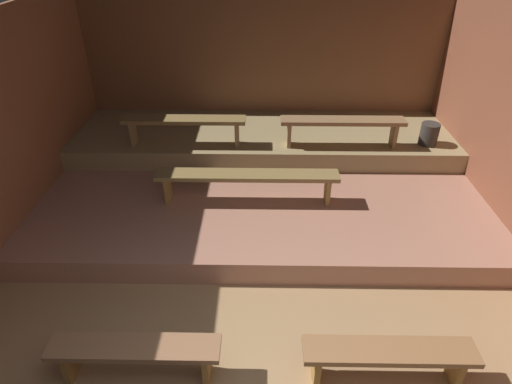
# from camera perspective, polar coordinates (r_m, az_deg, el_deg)

# --- Properties ---
(ground) EXTENTS (6.31, 5.92, 0.08)m
(ground) POSITION_cam_1_polar(r_m,az_deg,el_deg) (5.21, 0.83, -5.73)
(ground) COLOR #9D7951
(wall_back) EXTENTS (6.31, 0.06, 2.45)m
(wall_back) POSITION_cam_1_polar(r_m,az_deg,el_deg) (6.97, 1.01, 16.16)
(wall_back) COLOR brown
(wall_back) RESTS_ON ground
(wall_left) EXTENTS (0.06, 5.92, 2.45)m
(wall_left) POSITION_cam_1_polar(r_m,az_deg,el_deg) (5.32, -30.78, 6.18)
(wall_left) COLOR brown
(wall_left) RESTS_ON ground
(platform_lower) EXTENTS (5.51, 3.46, 0.28)m
(platform_lower) POSITION_cam_1_polar(r_m,az_deg,el_deg) (5.80, 0.88, 0.75)
(platform_lower) COLOR #A6725C
(platform_lower) RESTS_ON ground
(platform_middle) EXTENTS (5.51, 1.58, 0.28)m
(platform_middle) POSITION_cam_1_polar(r_m,az_deg,el_deg) (6.49, 0.93, 7.20)
(platform_middle) COLOR #948056
(platform_middle) RESTS_ON platform_lower
(bench_floor_left) EXTENTS (1.35, 0.26, 0.39)m
(bench_floor_left) POSITION_cam_1_polar(r_m,az_deg,el_deg) (3.72, -15.87, -19.92)
(bench_floor_left) COLOR #8A6042
(bench_floor_left) RESTS_ON ground
(bench_floor_right) EXTENTS (1.35, 0.26, 0.39)m
(bench_floor_right) POSITION_cam_1_polar(r_m,az_deg,el_deg) (3.72, 17.34, -20.19)
(bench_floor_right) COLOR #8A5F3B
(bench_floor_right) RESTS_ON ground
(bench_lower_center) EXTENTS (2.18, 0.26, 0.39)m
(bench_lower_center) POSITION_cam_1_polar(r_m,az_deg,el_deg) (5.07, -1.19, 1.89)
(bench_lower_center) COLOR olive
(bench_lower_center) RESTS_ON platform_lower
(bench_middle_left) EXTENTS (1.67, 0.26, 0.39)m
(bench_middle_left) POSITION_cam_1_polar(r_m,az_deg,el_deg) (5.94, -9.62, 9.10)
(bench_middle_left) COLOR olive
(bench_middle_left) RESTS_ON platform_middle
(bench_middle_right) EXTENTS (1.67, 0.26, 0.39)m
(bench_middle_right) POSITION_cam_1_polar(r_m,az_deg,el_deg) (5.94, 11.51, 8.91)
(bench_middle_right) COLOR olive
(bench_middle_right) RESTS_ON platform_middle
(pail_middle) EXTENTS (0.25, 0.25, 0.30)m
(pail_middle) POSITION_cam_1_polar(r_m,az_deg,el_deg) (6.40, 22.17, 7.21)
(pail_middle) COLOR #332D28
(pail_middle) RESTS_ON platform_middle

